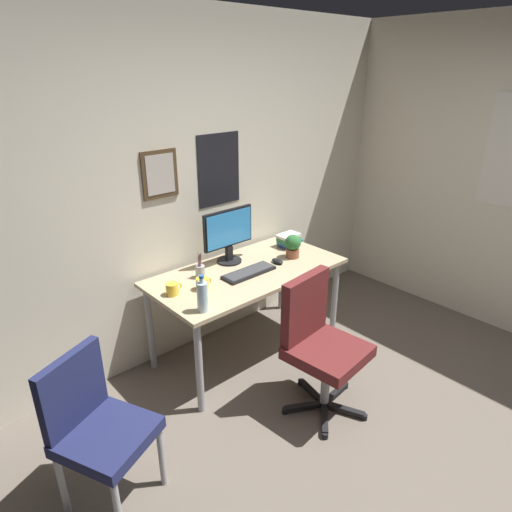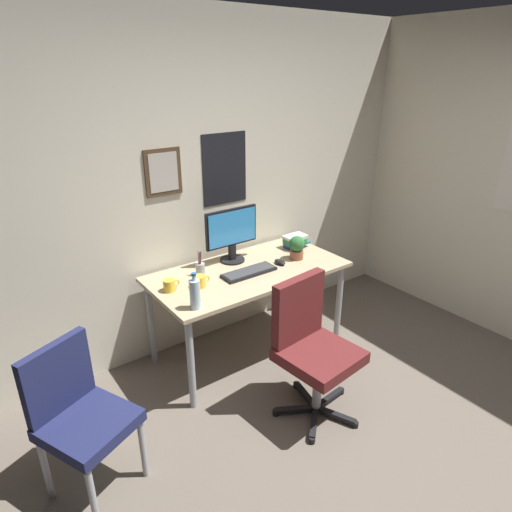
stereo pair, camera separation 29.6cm
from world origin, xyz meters
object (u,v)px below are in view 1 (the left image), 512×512
(side_chair, at_px, (96,423))
(potted_plant, at_px, (293,245))
(water_bottle, at_px, (202,296))
(coffee_mug_near, at_px, (202,284))
(keyboard, at_px, (249,272))
(pen_cup, at_px, (200,271))
(computer_mouse, at_px, (277,261))
(coffee_mug_far, at_px, (172,289))
(office_chair, at_px, (319,339))
(book_stack_left, at_px, (289,240))
(monitor, at_px, (228,234))

(side_chair, xyz_separation_m, potted_plant, (1.91, 0.45, 0.34))
(side_chair, distance_m, water_bottle, 0.94)
(side_chair, height_order, coffee_mug_near, side_chair)
(keyboard, bearing_deg, water_bottle, -159.12)
(water_bottle, relative_size, pen_cup, 1.26)
(computer_mouse, relative_size, coffee_mug_far, 0.90)
(potted_plant, bearing_deg, computer_mouse, -178.20)
(side_chair, bearing_deg, keyboard, 17.42)
(coffee_mug_near, bearing_deg, side_chair, -155.02)
(keyboard, relative_size, potted_plant, 2.21)
(office_chair, bearing_deg, book_stack_left, 54.74)
(potted_plant, bearing_deg, keyboard, -179.52)
(computer_mouse, height_order, water_bottle, water_bottle)
(side_chair, distance_m, keyboard, 1.52)
(office_chair, distance_m, keyboard, 0.76)
(pen_cup, bearing_deg, book_stack_left, 0.14)
(office_chair, bearing_deg, potted_plant, 55.57)
(monitor, distance_m, coffee_mug_near, 0.55)
(side_chair, height_order, computer_mouse, side_chair)
(monitor, distance_m, water_bottle, 0.81)
(office_chair, distance_m, pen_cup, 1.00)
(water_bottle, relative_size, coffee_mug_far, 2.08)
(coffee_mug_far, distance_m, potted_plant, 1.09)
(monitor, distance_m, pen_cup, 0.40)
(side_chair, distance_m, pen_cup, 1.32)
(office_chair, bearing_deg, pen_cup, 107.11)
(side_chair, height_order, monitor, monitor)
(potted_plant, relative_size, pen_cup, 0.98)
(computer_mouse, xyz_separation_m, coffee_mug_near, (-0.71, 0.03, 0.03))
(office_chair, xyz_separation_m, monitor, (0.06, 1.01, 0.45))
(office_chair, distance_m, coffee_mug_far, 1.04)
(coffee_mug_near, bearing_deg, coffee_mug_far, 160.25)
(monitor, xyz_separation_m, computer_mouse, (0.27, -0.28, -0.22))
(coffee_mug_near, relative_size, book_stack_left, 0.58)
(keyboard, bearing_deg, potted_plant, 0.48)
(monitor, bearing_deg, coffee_mug_far, -164.06)
(office_chair, height_order, pen_cup, office_chair)
(book_stack_left, bearing_deg, side_chair, -162.61)
(side_chair, xyz_separation_m, keyboard, (1.43, 0.45, 0.25))
(monitor, distance_m, keyboard, 0.36)
(coffee_mug_far, xyz_separation_m, potted_plant, (1.09, -0.09, 0.06))
(office_chair, relative_size, coffee_mug_near, 7.63)
(office_chair, height_order, water_bottle, water_bottle)
(water_bottle, bearing_deg, office_chair, -42.33)
(computer_mouse, bearing_deg, pen_cup, 162.25)
(coffee_mug_far, bearing_deg, side_chair, -146.30)
(computer_mouse, relative_size, water_bottle, 0.44)
(coffee_mug_far, height_order, potted_plant, potted_plant)
(pen_cup, height_order, book_stack_left, pen_cup)
(side_chair, relative_size, computer_mouse, 7.95)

